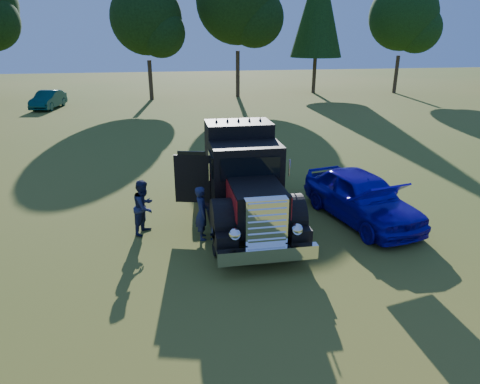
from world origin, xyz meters
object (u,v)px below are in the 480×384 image
object	(u,v)px
diamond_t_truck	(243,182)
spectator_far	(144,207)
hotrod_coupe	(361,196)
spectator_near	(202,213)
distant_teal_car	(48,100)

from	to	relation	value
diamond_t_truck	spectator_far	bearing A→B (deg)	-173.18
hotrod_coupe	spectator_near	bearing A→B (deg)	-174.91
hotrod_coupe	distant_teal_car	xyz separation A→B (m)	(-14.98, 24.77, -0.10)
hotrod_coupe	spectator_far	bearing A→B (deg)	177.99
hotrod_coupe	spectator_near	distance (m)	5.10
spectator_near	hotrod_coupe	bearing A→B (deg)	-85.96
spectator_near	spectator_far	xyz separation A→B (m)	(-1.64, 0.69, 0.03)
spectator_far	distant_teal_car	bearing A→B (deg)	47.02
distant_teal_car	spectator_near	bearing A→B (deg)	-58.92
hotrod_coupe	spectator_far	xyz separation A→B (m)	(-6.71, 0.24, 0.03)
diamond_t_truck	distant_teal_car	distance (m)	26.69
diamond_t_truck	spectator_far	world-z (taller)	diamond_t_truck
spectator_far	distant_teal_car	distance (m)	25.89
hotrod_coupe	spectator_far	world-z (taller)	hotrod_coupe
hotrod_coupe	spectator_near	size ratio (longest dim) A/B	3.07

